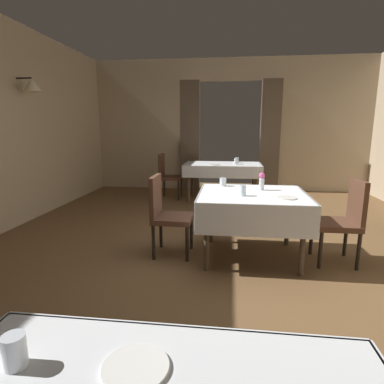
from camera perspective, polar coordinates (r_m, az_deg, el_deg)
ground at (r=3.63m, az=6.01°, el=-12.23°), size 10.08×10.08×0.00m
wall_back at (r=7.50m, az=6.86°, el=11.95°), size 6.40×0.27×3.00m
dining_table_mid at (r=3.58m, az=10.89°, el=-1.84°), size 1.19×1.08×0.75m
dining_table_far at (r=6.39m, az=5.58°, el=4.41°), size 1.54×0.90×0.75m
chair_mid_left at (r=3.64m, az=-4.78°, el=-3.55°), size 0.44×0.44×0.93m
chair_mid_right at (r=3.77m, az=25.93°, el=-4.17°), size 0.44×0.44×0.93m
chair_far_left at (r=6.59m, az=-4.54°, el=3.33°), size 0.44×0.44×0.93m
plate_near_b at (r=1.10m, az=-10.24°, el=-28.86°), size 0.21×0.21×0.01m
glass_near_c at (r=1.19m, az=-29.55°, el=-23.87°), size 0.07×0.07×0.11m
flower_vase_mid at (r=3.73m, az=12.57°, el=2.03°), size 0.07×0.07×0.21m
glass_mid_b at (r=3.38m, az=9.24°, el=0.25°), size 0.07×0.07×0.11m
glass_mid_c at (r=3.92m, az=5.65°, el=1.83°), size 0.08×0.08×0.10m
plate_mid_d at (r=3.37m, az=16.86°, el=-1.01°), size 0.20×0.20×0.01m
glass_far_a at (r=6.28m, az=7.98°, el=5.55°), size 0.07×0.07×0.12m
plate_far_b at (r=6.13m, az=4.14°, el=4.99°), size 0.21×0.21×0.01m
glass_far_c at (r=6.63m, az=8.16°, el=5.80°), size 0.08×0.08×0.10m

